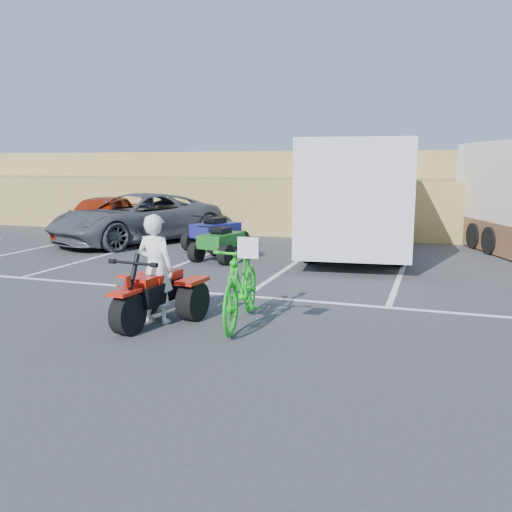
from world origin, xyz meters
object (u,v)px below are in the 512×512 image
(red_car, at_px, (101,217))
(rider, at_px, (156,269))
(grey_pickup, at_px, (137,218))
(quad_atv_blue, at_px, (216,250))
(green_dirt_bike, at_px, (241,283))
(quad_atv_green, at_px, (222,261))
(red_trike_atv, at_px, (152,324))
(cargo_trailer, at_px, (357,195))

(red_car, bearing_deg, rider, -62.42)
(grey_pickup, xyz_separation_m, quad_atv_blue, (3.08, -0.70, -0.80))
(green_dirt_bike, bearing_deg, quad_atv_green, 108.13)
(red_car, distance_m, quad_atv_blue, 4.80)
(quad_atv_blue, bearing_deg, red_trike_atv, -55.07)
(red_trike_atv, xyz_separation_m, green_dirt_bike, (1.36, 0.46, 0.66))
(green_dirt_bike, height_order, cargo_trailer, cargo_trailer)
(cargo_trailer, bearing_deg, rider, -110.99)
(grey_pickup, relative_size, red_car, 1.29)
(red_car, bearing_deg, cargo_trailer, -13.59)
(rider, bearing_deg, green_dirt_bike, -160.91)
(rider, distance_m, red_car, 10.52)
(green_dirt_bike, relative_size, grey_pickup, 0.38)
(grey_pickup, xyz_separation_m, quad_atv_green, (3.90, -2.27, -0.80))
(green_dirt_bike, distance_m, quad_atv_blue, 7.66)
(quad_atv_green, bearing_deg, rider, -67.78)
(red_trike_atv, relative_size, green_dirt_bike, 0.77)
(quad_atv_blue, relative_size, quad_atv_green, 1.11)
(rider, distance_m, quad_atv_green, 5.80)
(quad_atv_blue, bearing_deg, grey_pickup, -172.96)
(red_trike_atv, distance_m, cargo_trailer, 8.43)
(red_trike_atv, xyz_separation_m, rider, (0.02, 0.15, 0.88))
(red_trike_atv, distance_m, quad_atv_green, 5.88)
(rider, bearing_deg, grey_pickup, -51.24)
(red_trike_atv, height_order, quad_atv_green, red_trike_atv)
(red_car, relative_size, cargo_trailer, 0.64)
(red_trike_atv, bearing_deg, rider, 90.00)
(rider, bearing_deg, red_car, -44.93)
(rider, height_order, quad_atv_blue, rider)
(grey_pickup, distance_m, cargo_trailer, 7.18)
(rider, bearing_deg, cargo_trailer, -98.62)
(rider, distance_m, cargo_trailer, 8.15)
(rider, xyz_separation_m, green_dirt_bike, (1.34, 0.31, -0.21))
(red_car, bearing_deg, quad_atv_green, -36.53)
(green_dirt_bike, relative_size, quad_atv_green, 1.46)
(red_car, height_order, quad_atv_blue, red_car)
(green_dirt_bike, height_order, quad_atv_blue, green_dirt_bike)
(rider, distance_m, green_dirt_bike, 1.39)
(red_trike_atv, xyz_separation_m, red_car, (-6.61, 8.32, 0.76))
(red_trike_atv, distance_m, rider, 0.89)
(red_trike_atv, xyz_separation_m, grey_pickup, (-5.05, 8.03, 0.80))
(rider, height_order, green_dirt_bike, rider)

